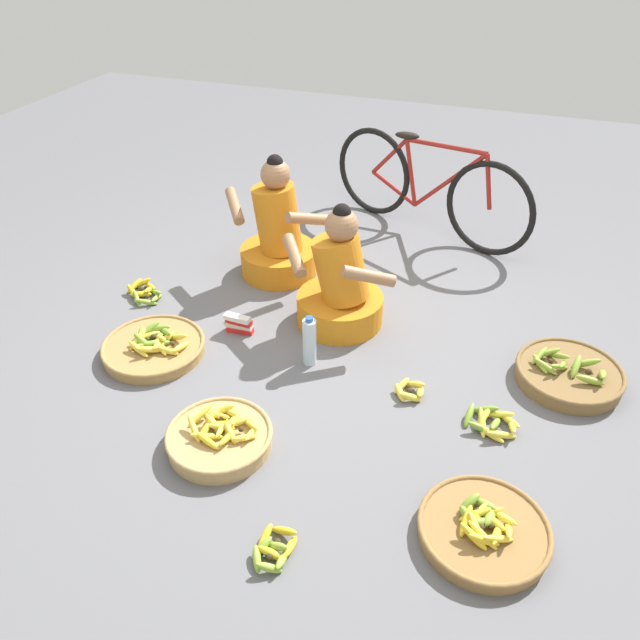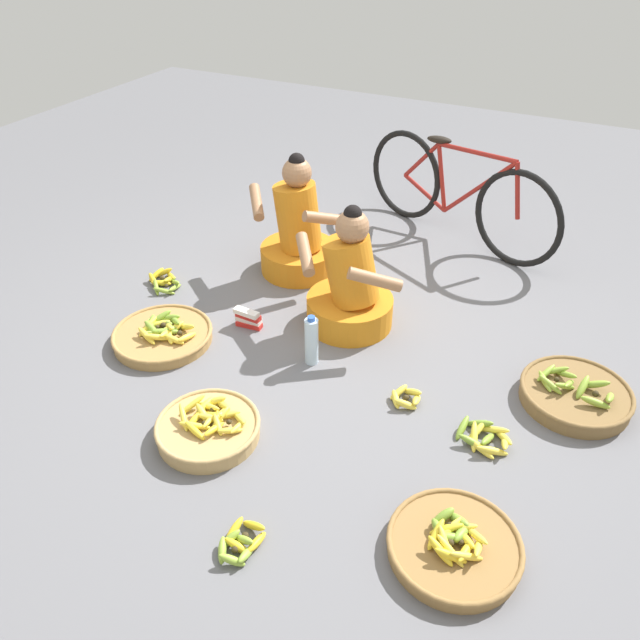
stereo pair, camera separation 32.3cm
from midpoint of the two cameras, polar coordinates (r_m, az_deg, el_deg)
name	(u,v)px [view 2 (the right image)]	position (r m, az deg, el deg)	size (l,w,h in m)	color
ground_plane	(336,352)	(3.59, 4.01, -3.01)	(10.00, 10.00, 0.00)	slate
vendor_woman_front	(350,289)	(3.69, 5.25, 2.77)	(0.74, 0.52, 0.78)	orange
vendor_woman_behind	(298,235)	(4.22, 0.19, 7.69)	(0.76, 0.52, 0.83)	orange
bicycle_leaning	(457,193)	(4.76, 14.37, 11.07)	(1.59, 0.69, 0.73)	black
banana_basket_front_center	(163,335)	(3.72, -11.74, -1.40)	(0.58, 0.58, 0.14)	#A87F47
banana_basket_near_bicycle	(454,545)	(2.74, 15.67, -19.31)	(0.55, 0.55, 0.14)	olive
banana_basket_front_left	(575,394)	(3.55, 24.71, -6.25)	(0.57, 0.57, 0.16)	brown
banana_basket_near_vendor	(208,427)	(3.07, -7.15, -9.82)	(0.51, 0.51, 0.16)	tan
loose_bananas_back_center	(406,398)	(3.30, 10.64, -7.07)	(0.18, 0.18, 0.08)	yellow
loose_bananas_mid_right	(240,543)	(2.68, -3.69, -19.75)	(0.17, 0.24, 0.08)	gold
loose_bananas_back_right	(164,281)	(4.26, -11.92, 3.46)	(0.29, 0.28, 0.09)	gold
loose_bananas_mid_left	(484,437)	(3.18, 17.61, -10.25)	(0.28, 0.23, 0.10)	yellow
water_bottle	(312,341)	(3.43, 1.92, -2.01)	(0.08, 0.08, 0.31)	silver
packet_carton_stack	(248,318)	(3.76, -4.14, 0.07)	(0.17, 0.07, 0.12)	red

